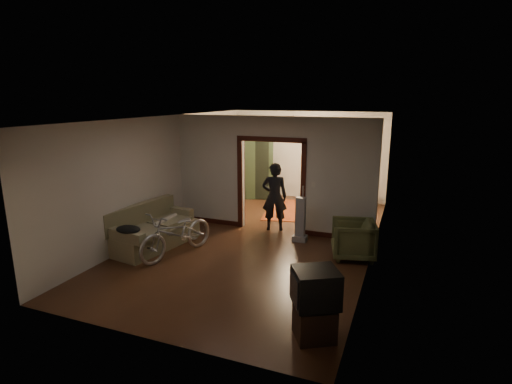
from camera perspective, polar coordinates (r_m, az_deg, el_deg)
The scene contains 24 objects.
floor at distance 9.38m, azimuth 0.67°, elevation -6.74°, with size 5.00×8.50×0.01m, color black.
ceiling at distance 8.82m, azimuth 0.72°, elevation 10.60°, with size 5.00×8.50×0.01m, color white.
wall_back at distance 13.00m, azimuth 7.36°, elevation 5.22°, with size 5.00×0.02×2.80m, color beige.
wall_left at distance 10.13m, azimuth -12.66°, elevation 2.67°, with size 0.02×8.50×2.80m, color beige.
wall_right at distance 8.46m, azimuth 16.74°, elevation 0.32°, with size 0.02×8.50×2.80m, color beige.
partition_wall at distance 9.69m, azimuth 2.27°, elevation 2.50°, with size 5.00×0.14×2.80m, color beige.
door_casing at distance 9.75m, azimuth 2.25°, elevation 0.77°, with size 1.74×0.20×2.32m, color black.
far_window at distance 12.79m, azimuth 10.39°, elevation 5.65°, with size 0.98×0.06×1.28m, color black.
chandelier at distance 11.21m, azimuth 5.28°, elevation 8.85°, with size 0.24×0.24×0.24m, color #FFE0A5.
light_switch at distance 9.36m, azimuth 8.19°, elevation 1.05°, with size 0.08×0.01×0.12m, color silver.
sofa at distance 9.11m, azimuth -14.36°, elevation -4.70°, with size 0.91×2.03×0.94m, color #736F4D.
rolled_paper at distance 9.27m, azimuth -12.80°, elevation -3.89°, with size 0.10×0.10×0.83m, color beige.
jacket at distance 8.33m, azimuth -17.79°, elevation -5.11°, with size 0.51×0.38×0.15m, color black.
bicycle at distance 8.46m, azimuth -11.22°, elevation -5.77°, with size 0.65×1.87×0.98m, color silver.
armchair at distance 8.47m, azimuth 13.72°, elevation -6.58°, with size 0.84×0.86×0.79m, color #515831.
tv_stand at distance 5.80m, azimuth 8.35°, elevation -17.93°, with size 0.52×0.47×0.47m, color black.
crt_tv at distance 5.55m, azimuth 8.53°, elevation -13.34°, with size 0.58×0.52×0.50m, color black.
vacuum at distance 9.17m, azimuth 6.35°, elevation -3.89°, with size 0.32×0.25×1.04m, color gray.
person at distance 9.81m, azimuth 2.65°, elevation -0.68°, with size 0.62×0.40×1.69m, color black.
oriental_rug at distance 11.75m, azimuth 5.82°, elevation -2.57°, with size 1.77×2.32×0.02m, color maroon.
locker at distance 12.97m, azimuth 0.34°, elevation 3.29°, with size 0.95×0.53×1.90m, color #25341F.
globe at distance 12.83m, azimuth 0.35°, elevation 7.65°, with size 0.28×0.28×0.28m, color #1E5972.
desk at distance 12.57m, azimuth 12.36°, elevation -0.09°, with size 0.98×0.55×0.73m, color black.
desk_chair at distance 12.15m, azimuth 9.11°, elevation 0.07°, with size 0.41×0.41×0.92m, color black.
Camera 1 is at (3.11, -8.24, 3.24)m, focal length 28.00 mm.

